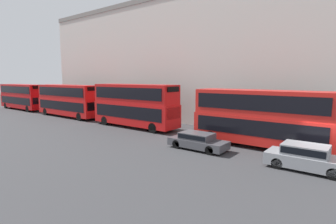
{
  "coord_description": "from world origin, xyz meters",
  "views": [
    {
      "loc": [
        -18.07,
        -2.09,
        5.2
      ],
      "look_at": [
        0.48,
        12.31,
        2.18
      ],
      "focal_mm": 28.0,
      "sensor_mm": 36.0,
      "label": 1
    }
  ],
  "objects_px": {
    "bus_leading": "(260,116)",
    "bus_trailing": "(23,96)",
    "bus_second_in_queue": "(135,104)",
    "car_dark_sedan": "(306,157)",
    "bus_third_in_queue": "(68,99)",
    "car_hatchback": "(198,140)"
  },
  "relations": [
    {
      "from": "car_hatchback",
      "to": "bus_trailing",
      "type": "bearing_deg",
      "value": 84.64
    },
    {
      "from": "bus_leading",
      "to": "bus_trailing",
      "type": "relative_size",
      "value": 0.88
    },
    {
      "from": "bus_second_in_queue",
      "to": "car_dark_sedan",
      "type": "xyz_separation_m",
      "value": [
        -3.4,
        -17.12,
        -1.74
      ]
    },
    {
      "from": "bus_leading",
      "to": "bus_trailing",
      "type": "height_order",
      "value": "bus_leading"
    },
    {
      "from": "bus_leading",
      "to": "bus_third_in_queue",
      "type": "bearing_deg",
      "value": 90.0
    },
    {
      "from": "car_dark_sedan",
      "to": "bus_third_in_queue",
      "type": "bearing_deg",
      "value": 83.47
    },
    {
      "from": "bus_trailing",
      "to": "bus_second_in_queue",
      "type": "bearing_deg",
      "value": -90.0
    },
    {
      "from": "bus_trailing",
      "to": "car_hatchback",
      "type": "bearing_deg",
      "value": -95.36
    },
    {
      "from": "car_dark_sedan",
      "to": "car_hatchback",
      "type": "relative_size",
      "value": 0.99
    },
    {
      "from": "car_dark_sedan",
      "to": "car_hatchback",
      "type": "distance_m",
      "value": 7.22
    },
    {
      "from": "car_hatchback",
      "to": "bus_third_in_queue",
      "type": "bearing_deg",
      "value": 81.4
    },
    {
      "from": "bus_third_in_queue",
      "to": "bus_trailing",
      "type": "relative_size",
      "value": 1.0
    },
    {
      "from": "bus_second_in_queue",
      "to": "bus_third_in_queue",
      "type": "distance_m",
      "value": 12.6
    },
    {
      "from": "bus_trailing",
      "to": "car_dark_sedan",
      "type": "xyz_separation_m",
      "value": [
        -3.4,
        -43.48,
        -1.55
      ]
    },
    {
      "from": "bus_second_in_queue",
      "to": "bus_third_in_queue",
      "type": "bearing_deg",
      "value": 90.0
    },
    {
      "from": "bus_trailing",
      "to": "car_dark_sedan",
      "type": "relative_size",
      "value": 2.65
    },
    {
      "from": "bus_second_in_queue",
      "to": "bus_trailing",
      "type": "relative_size",
      "value": 0.9
    },
    {
      "from": "bus_trailing",
      "to": "car_dark_sedan",
      "type": "distance_m",
      "value": 43.64
    },
    {
      "from": "bus_second_in_queue",
      "to": "bus_trailing",
      "type": "bearing_deg",
      "value": 90.0
    },
    {
      "from": "bus_second_in_queue",
      "to": "bus_trailing",
      "type": "distance_m",
      "value": 26.36
    },
    {
      "from": "bus_second_in_queue",
      "to": "car_dark_sedan",
      "type": "relative_size",
      "value": 2.38
    },
    {
      "from": "bus_leading",
      "to": "bus_trailing",
      "type": "distance_m",
      "value": 39.68
    }
  ]
}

